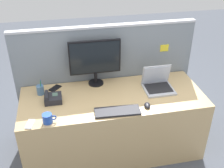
# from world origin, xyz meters

# --- Properties ---
(ground_plane) EXTENTS (10.00, 10.00, 0.00)m
(ground_plane) POSITION_xyz_m (0.00, 0.00, 0.00)
(ground_plane) COLOR #4C515B
(desk) EXTENTS (1.91, 0.76, 0.73)m
(desk) POSITION_xyz_m (0.00, 0.00, 0.36)
(desk) COLOR tan
(desk) RESTS_ON ground_plane
(cubicle_divider) EXTENTS (2.03, 0.08, 1.35)m
(cubicle_divider) POSITION_xyz_m (0.00, 0.42, 0.68)
(cubicle_divider) COLOR gray
(cubicle_divider) RESTS_ON ground_plane
(desktop_monitor) EXTENTS (0.56, 0.17, 0.51)m
(desktop_monitor) POSITION_xyz_m (-0.13, 0.30, 1.02)
(desktop_monitor) COLOR black
(desktop_monitor) RESTS_ON desk
(laptop) EXTENTS (0.31, 0.28, 0.25)m
(laptop) POSITION_xyz_m (0.51, 0.07, 0.78)
(laptop) COLOR #B2B5BC
(laptop) RESTS_ON desk
(desk_phone) EXTENTS (0.17, 0.17, 0.10)m
(desk_phone) POSITION_xyz_m (-0.61, 0.03, 0.76)
(desk_phone) COLOR #232328
(desk_phone) RESTS_ON desk
(keyboard_main) EXTENTS (0.44, 0.18, 0.02)m
(keyboard_main) POSITION_xyz_m (-0.01, -0.28, 0.74)
(keyboard_main) COLOR #232328
(keyboard_main) RESTS_ON desk
(computer_mouse_right_hand) EXTENTS (0.08, 0.11, 0.03)m
(computer_mouse_right_hand) POSITION_xyz_m (0.29, -0.25, 0.74)
(computer_mouse_right_hand) COLOR black
(computer_mouse_right_hand) RESTS_ON desk
(pen_cup) EXTENTS (0.08, 0.08, 0.17)m
(pen_cup) POSITION_xyz_m (-0.74, 0.19, 0.78)
(pen_cup) COLOR #4C7093
(pen_cup) RESTS_ON desk
(cell_phone_silver_slab) EXTENTS (0.09, 0.14, 0.01)m
(cell_phone_silver_slab) POSITION_xyz_m (-0.82, -0.30, 0.73)
(cell_phone_silver_slab) COLOR #B7BAC1
(cell_phone_silver_slab) RESTS_ON desk
(cell_phone_black_slab) EXTENTS (0.15, 0.15, 0.01)m
(cell_phone_black_slab) POSITION_xyz_m (-0.59, 0.27, 0.73)
(cell_phone_black_slab) COLOR black
(cell_phone_black_slab) RESTS_ON desk
(coffee_mug) EXTENTS (0.13, 0.09, 0.09)m
(coffee_mug) POSITION_xyz_m (-0.66, -0.30, 0.77)
(coffee_mug) COLOR blue
(coffee_mug) RESTS_ON desk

